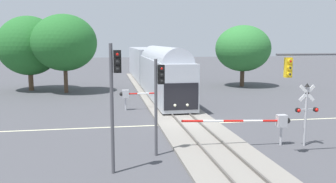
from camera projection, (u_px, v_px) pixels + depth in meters
The scene contains 13 objects.
ground_plane at pixel (188, 124), 26.06m from camera, with size 220.00×220.00×0.00m, color #47474C.
road_centre_stripe at pixel (188, 124), 26.06m from camera, with size 44.00×0.20×0.01m.
railway_track at pixel (188, 123), 26.05m from camera, with size 4.40×80.00×0.32m.
commuter_train at pixel (152, 66), 46.03m from camera, with size 3.04×40.21×5.16m.
crossing_gate_near at pixel (269, 122), 20.47m from camera, with size 6.47×0.40×1.80m.
crossing_signal_mast at pixel (306, 108), 20.36m from camera, with size 1.36×0.44×3.66m.
crossing_gate_far at pixel (133, 94), 31.22m from camera, with size 5.79×0.40×1.80m.
traffic_signal_near_right at pixel (333, 76), 18.29m from camera, with size 4.90×0.38×5.61m.
traffic_signal_near_left at pixel (114, 88), 15.83m from camera, with size 0.53×0.38×5.93m.
traffic_signal_median at pixel (159, 92), 18.43m from camera, with size 0.53×0.38×5.11m.
pine_left_background at pixel (29, 46), 43.18m from camera, with size 7.49×7.49×9.05m.
oak_behind_train at pixel (64, 43), 41.25m from camera, with size 7.47×7.47×9.13m.
oak_far_right at pixel (243, 48), 47.11m from camera, with size 7.28×7.28×8.11m.
Camera 1 is at (-5.75, -24.85, 6.01)m, focal length 38.12 mm.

